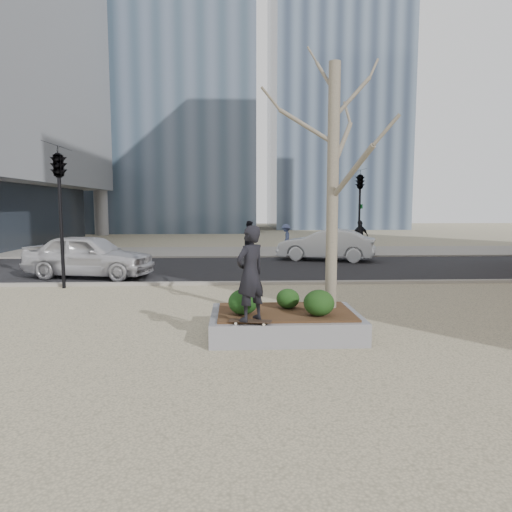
{
  "coord_description": "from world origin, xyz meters",
  "views": [
    {
      "loc": [
        -0.01,
        -9.08,
        2.62
      ],
      "look_at": [
        0.5,
        2.0,
        1.4
      ],
      "focal_mm": 32.0,
      "sensor_mm": 36.0,
      "label": 1
    }
  ],
  "objects_px": {
    "planter": "(285,324)",
    "skateboard": "(250,322)",
    "skateboarder": "(250,273)",
    "police_car": "(89,256)"
  },
  "relations": [
    {
      "from": "planter",
      "to": "skateboard",
      "type": "xyz_separation_m",
      "value": [
        -0.74,
        -0.88,
        0.26
      ]
    },
    {
      "from": "skateboard",
      "to": "skateboarder",
      "type": "height_order",
      "value": "skateboarder"
    },
    {
      "from": "planter",
      "to": "police_car",
      "type": "xyz_separation_m",
      "value": [
        -6.35,
        7.76,
        0.59
      ]
    },
    {
      "from": "skateboarder",
      "to": "police_car",
      "type": "distance_m",
      "value": 10.32
    },
    {
      "from": "planter",
      "to": "police_car",
      "type": "height_order",
      "value": "police_car"
    },
    {
      "from": "planter",
      "to": "skateboard",
      "type": "height_order",
      "value": "skateboard"
    },
    {
      "from": "police_car",
      "to": "skateboard",
      "type": "bearing_deg",
      "value": -135.0
    },
    {
      "from": "skateboard",
      "to": "skateboarder",
      "type": "xyz_separation_m",
      "value": [
        -0.0,
        0.0,
        0.91
      ]
    },
    {
      "from": "planter",
      "to": "skateboard",
      "type": "bearing_deg",
      "value": -129.89
    },
    {
      "from": "skateboard",
      "to": "skateboarder",
      "type": "relative_size",
      "value": 0.45
    }
  ]
}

